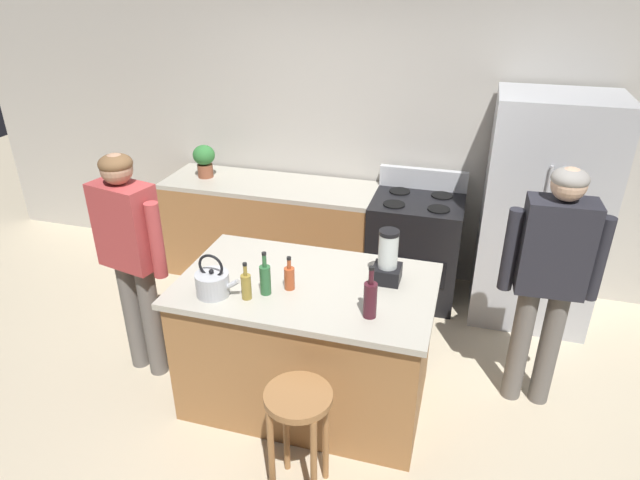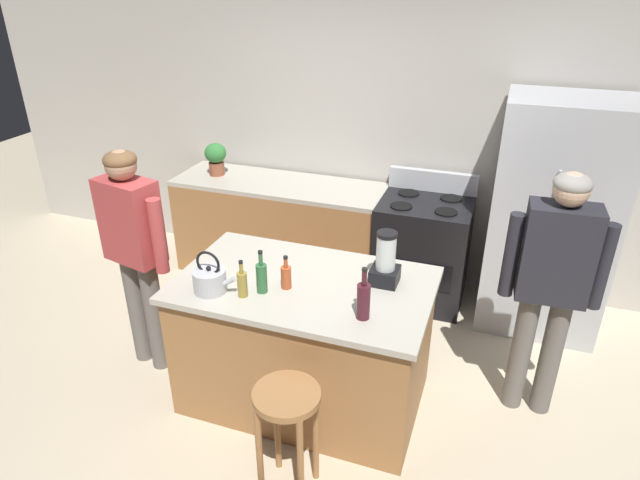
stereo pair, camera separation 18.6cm
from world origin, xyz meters
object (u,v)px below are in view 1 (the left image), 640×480
(person_by_island_left, at_px, (130,247))
(bottle_vinegar, at_px, (246,286))
(stove_range, at_px, (414,248))
(bar_stool, at_px, (299,417))
(person_by_sink_right, at_px, (551,270))
(tea_kettle, at_px, (213,283))
(potted_plant, at_px, (204,159))
(bottle_olive_oil, at_px, (265,279))
(bottle_cooking_sauce, at_px, (289,277))
(blender_appliance, at_px, (388,260))
(refrigerator, at_px, (542,213))
(bottle_wine, at_px, (370,298))
(kitchen_island, at_px, (307,342))

(person_by_island_left, distance_m, bottle_vinegar, 0.96)
(stove_range, xyz_separation_m, bar_stool, (-0.32, -2.26, 0.07))
(bottle_vinegar, bearing_deg, stove_range, 66.26)
(person_by_sink_right, bearing_deg, tea_kettle, -160.36)
(potted_plant, distance_m, bottle_vinegar, 2.16)
(bar_stool, height_order, bottle_olive_oil, bottle_olive_oil)
(bottle_cooking_sauce, bearing_deg, bar_stool, -67.95)
(blender_appliance, relative_size, tea_kettle, 1.25)
(person_by_sink_right, height_order, tea_kettle, person_by_sink_right)
(person_by_island_left, height_order, bar_stool, person_by_island_left)
(refrigerator, xyz_separation_m, blender_appliance, (-1.00, -1.34, 0.13))
(bottle_olive_oil, bearing_deg, bottle_wine, -5.63)
(refrigerator, relative_size, bottle_vinegar, 7.82)
(bottle_cooking_sauce, height_order, tea_kettle, tea_kettle)
(blender_appliance, bearing_deg, bottle_vinegar, -150.50)
(potted_plant, xyz_separation_m, tea_kettle, (0.97, -1.83, -0.09))
(kitchen_island, relative_size, blender_appliance, 4.61)
(refrigerator, bearing_deg, person_by_island_left, -150.33)
(bottle_olive_oil, bearing_deg, potted_plant, 126.10)
(bottle_olive_oil, bearing_deg, blender_appliance, 27.43)
(tea_kettle, bearing_deg, stove_range, 61.14)
(bottle_olive_oil, height_order, tea_kettle, bottle_olive_oil)
(person_by_island_left, relative_size, blender_appliance, 4.78)
(person_by_sink_right, height_order, bottle_wine, person_by_sink_right)
(refrigerator, height_order, bottle_olive_oil, refrigerator)
(kitchen_island, xyz_separation_m, bottle_olive_oil, (-0.20, -0.18, 0.55))
(bottle_vinegar, bearing_deg, bottle_cooking_sauce, 39.69)
(kitchen_island, height_order, blender_appliance, blender_appliance)
(kitchen_island, relative_size, bottle_wine, 5.01)
(potted_plant, bearing_deg, kitchen_island, -46.69)
(bar_stool, distance_m, bottle_cooking_sauce, 0.82)
(bottle_cooking_sauce, distance_m, bottle_olive_oil, 0.15)
(refrigerator, height_order, tea_kettle, refrigerator)
(person_by_sink_right, distance_m, potted_plant, 3.11)
(blender_appliance, xyz_separation_m, bottle_olive_oil, (-0.67, -0.35, -0.04))
(bottle_olive_oil, bearing_deg, bottle_vinegar, -137.43)
(potted_plant, relative_size, blender_appliance, 0.87)
(person_by_sink_right, relative_size, bar_stool, 2.37)
(person_by_island_left, bearing_deg, bottle_wine, -7.52)
(stove_range, distance_m, potted_plant, 2.06)
(stove_range, bearing_deg, bar_stool, -98.12)
(stove_range, relative_size, bottle_wine, 3.45)
(stove_range, distance_m, bottle_wine, 1.86)
(person_by_sink_right, relative_size, tea_kettle, 6.03)
(bottle_vinegar, bearing_deg, bar_stool, -45.06)
(tea_kettle, bearing_deg, potted_plant, 117.90)
(bottle_cooking_sauce, bearing_deg, tea_kettle, -155.74)
(person_by_island_left, distance_m, blender_appliance, 1.70)
(tea_kettle, bearing_deg, person_by_island_left, 160.78)
(person_by_island_left, xyz_separation_m, bar_stool, (1.40, -0.70, -0.45))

